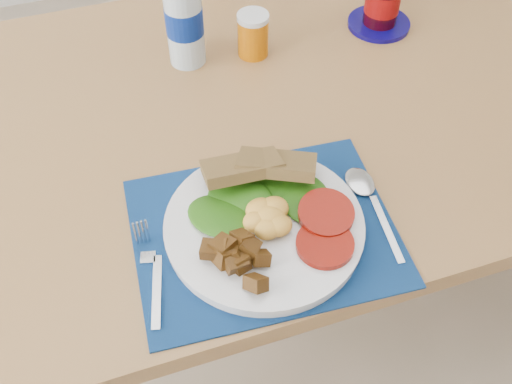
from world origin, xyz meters
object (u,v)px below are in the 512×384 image
water_bottle (183,12)px  juice_glass (253,36)px  breakfast_plate (261,225)px  jam_on_saucer (382,4)px

water_bottle → juice_glass: water_bottle is taller
breakfast_plate → juice_glass: size_ratio=3.54×
breakfast_plate → juice_glass: 0.47m
breakfast_plate → jam_on_saucer: (0.43, 0.46, 0.03)m
water_bottle → jam_on_saucer: size_ratio=1.87×
juice_glass → jam_on_saucer: size_ratio=0.64×
water_bottle → juice_glass: bearing=-9.0°
juice_glass → jam_on_saucer: 0.29m
juice_glass → jam_on_saucer: (0.29, 0.01, 0.01)m
breakfast_plate → water_bottle: 0.48m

